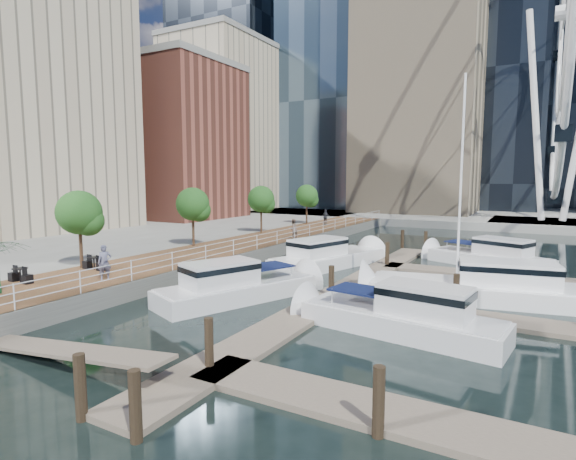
# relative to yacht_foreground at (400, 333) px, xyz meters

# --- Properties ---
(ground) EXTENTS (520.00, 520.00, 0.00)m
(ground) POSITION_rel_yacht_foreground_xyz_m (-7.51, -4.61, 0.00)
(ground) COLOR black
(ground) RESTS_ON ground
(boardwalk) EXTENTS (6.00, 60.00, 1.00)m
(boardwalk) POSITION_rel_yacht_foreground_xyz_m (-16.51, 10.39, 0.50)
(boardwalk) COLOR brown
(boardwalk) RESTS_ON ground
(seawall) EXTENTS (0.25, 60.00, 1.00)m
(seawall) POSITION_rel_yacht_foreground_xyz_m (-13.51, 10.39, 0.50)
(seawall) COLOR #595954
(seawall) RESTS_ON ground
(land_inland) EXTENTS (48.00, 90.00, 1.00)m
(land_inland) POSITION_rel_yacht_foreground_xyz_m (-43.51, 10.39, 0.50)
(land_inland) COLOR gray
(land_inland) RESTS_ON ground
(land_far) EXTENTS (200.00, 114.00, 1.00)m
(land_far) POSITION_rel_yacht_foreground_xyz_m (-7.51, 97.39, 0.50)
(land_far) COLOR gray
(land_far) RESTS_ON ground
(pier) EXTENTS (14.00, 12.00, 1.00)m
(pier) POSITION_rel_yacht_foreground_xyz_m (6.49, 47.39, 0.50)
(pier) COLOR gray
(pier) RESTS_ON ground
(railing) EXTENTS (0.10, 60.00, 1.05)m
(railing) POSITION_rel_yacht_foreground_xyz_m (-13.61, 10.39, 1.52)
(railing) COLOR white
(railing) RESTS_ON boardwalk
(floating_docks) EXTENTS (16.00, 34.00, 2.60)m
(floating_docks) POSITION_rel_yacht_foreground_xyz_m (0.45, 5.37, 0.49)
(floating_docks) COLOR #6D6051
(floating_docks) RESTS_ON ground
(midrise_condos) EXTENTS (19.00, 67.00, 28.00)m
(midrise_condos) POSITION_rel_yacht_foreground_xyz_m (-41.08, 22.21, 13.42)
(midrise_condos) COLOR #BCAD8E
(midrise_condos) RESTS_ON ground
(ferris_wheel) EXTENTS (5.80, 45.60, 47.80)m
(ferris_wheel) POSITION_rel_yacht_foreground_xyz_m (6.49, 47.39, 25.92)
(ferris_wheel) COLOR white
(ferris_wheel) RESTS_ON ground
(street_trees) EXTENTS (2.60, 42.60, 4.60)m
(street_trees) POSITION_rel_yacht_foreground_xyz_m (-18.91, 9.39, 4.29)
(street_trees) COLOR #3F2B1C
(street_trees) RESTS_ON ground
(yacht_foreground) EXTENTS (9.20, 3.57, 2.15)m
(yacht_foreground) POSITION_rel_yacht_foreground_xyz_m (0.00, 0.00, 0.00)
(yacht_foreground) COLOR silver
(yacht_foreground) RESTS_ON ground
(pedestrian_near) EXTENTS (0.76, 0.80, 1.85)m
(pedestrian_near) POSITION_rel_yacht_foreground_xyz_m (-15.01, -2.11, 1.92)
(pedestrian_near) COLOR #555771
(pedestrian_near) RESTS_ON boardwalk
(pedestrian_mid) EXTENTS (0.94, 1.05, 1.76)m
(pedestrian_mid) POSITION_rel_yacht_foreground_xyz_m (-14.01, 16.89, 1.88)
(pedestrian_mid) COLOR #846A5B
(pedestrian_mid) RESTS_ON boardwalk
(pedestrian_far) EXTENTS (1.12, 0.65, 1.80)m
(pedestrian_far) POSITION_rel_yacht_foreground_xyz_m (-16.42, 29.24, 1.90)
(pedestrian_far) COLOR #2E313A
(pedestrian_far) RESTS_ON boardwalk
(moored_yachts) EXTENTS (25.41, 37.15, 11.50)m
(moored_yachts) POSITION_rel_yacht_foreground_xyz_m (1.30, 6.54, 0.00)
(moored_yachts) COLOR white
(moored_yachts) RESTS_ON ground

